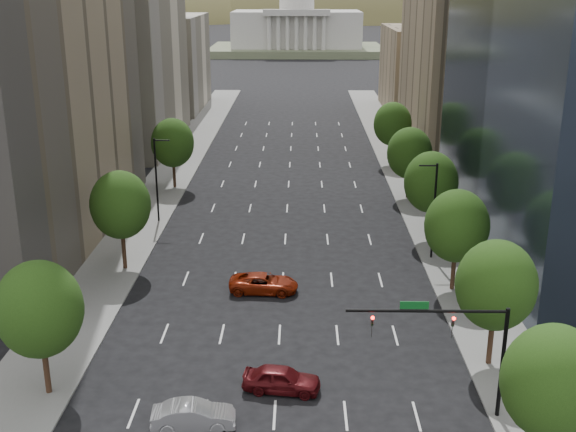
# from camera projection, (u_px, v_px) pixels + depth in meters

# --- Properties ---
(sidewalk_left) EXTENTS (6.00, 200.00, 0.15)m
(sidewalk_left) POSITION_uv_depth(u_px,v_px,m) (129.00, 237.00, 70.43)
(sidewalk_left) COLOR slate
(sidewalk_left) RESTS_ON ground
(sidewalk_right) EXTENTS (6.00, 200.00, 0.15)m
(sidewalk_right) POSITION_uv_depth(u_px,v_px,m) (442.00, 239.00, 69.92)
(sidewalk_right) COLOR slate
(sidewalk_right) RESTS_ON ground
(midrise_cream_left) EXTENTS (14.00, 30.00, 35.00)m
(midrise_cream_left) POSITION_uv_depth(u_px,v_px,m) (124.00, 29.00, 105.93)
(midrise_cream_left) COLOR beige
(midrise_cream_left) RESTS_ON ground
(filler_left) EXTENTS (14.00, 26.00, 18.00)m
(filler_left) POSITION_uv_depth(u_px,v_px,m) (167.00, 63.00, 139.92)
(filler_left) COLOR beige
(filler_left) RESTS_ON ground
(parking_tan_right) EXTENTS (14.00, 30.00, 30.00)m
(parking_tan_right) POSITION_uv_depth(u_px,v_px,m) (463.00, 48.00, 103.04)
(parking_tan_right) COLOR #8C7759
(parking_tan_right) RESTS_ON ground
(filler_right) EXTENTS (14.00, 26.00, 16.00)m
(filler_right) POSITION_uv_depth(u_px,v_px,m) (423.00, 70.00, 136.57)
(filler_right) COLOR #8C7759
(filler_right) RESTS_ON ground
(tree_right_0) EXTENTS (5.20, 5.20, 8.39)m
(tree_right_0) POSITION_uv_depth(u_px,v_px,m) (554.00, 382.00, 35.05)
(tree_right_0) COLOR #382316
(tree_right_0) RESTS_ON ground
(tree_right_1) EXTENTS (5.20, 5.20, 8.75)m
(tree_right_1) POSITION_uv_depth(u_px,v_px,m) (496.00, 285.00, 45.38)
(tree_right_1) COLOR #382316
(tree_right_1) RESTS_ON ground
(tree_right_2) EXTENTS (5.20, 5.20, 8.61)m
(tree_right_2) POSITION_uv_depth(u_px,v_px,m) (457.00, 226.00, 56.81)
(tree_right_2) COLOR #382316
(tree_right_2) RESTS_ON ground
(tree_right_3) EXTENTS (5.20, 5.20, 8.89)m
(tree_right_3) POSITION_uv_depth(u_px,v_px,m) (431.00, 182.00, 68.12)
(tree_right_3) COLOR #382316
(tree_right_3) RESTS_ON ground
(tree_right_4) EXTENTS (5.20, 5.20, 8.46)m
(tree_right_4) POSITION_uv_depth(u_px,v_px,m) (410.00, 153.00, 81.54)
(tree_right_4) COLOR #382316
(tree_right_4) RESTS_ON ground
(tree_right_5) EXTENTS (5.20, 5.20, 8.75)m
(tree_right_5) POSITION_uv_depth(u_px,v_px,m) (393.00, 124.00, 96.64)
(tree_right_5) COLOR #382316
(tree_right_5) RESTS_ON ground
(tree_left_0) EXTENTS (5.20, 5.20, 8.75)m
(tree_left_0) POSITION_uv_depth(u_px,v_px,m) (39.00, 309.00, 42.04)
(tree_left_0) COLOR #382316
(tree_left_0) RESTS_ON ground
(tree_left_1) EXTENTS (5.20, 5.20, 8.97)m
(tree_left_1) POSITION_uv_depth(u_px,v_px,m) (120.00, 205.00, 60.96)
(tree_left_1) COLOR #382316
(tree_left_1) RESTS_ON ground
(tree_left_2) EXTENTS (5.20, 5.20, 8.68)m
(tree_left_2) POSITION_uv_depth(u_px,v_px,m) (173.00, 143.00, 85.73)
(tree_left_2) COLOR #382316
(tree_left_2) RESTS_ON ground
(streetlight_rn) EXTENTS (1.70, 0.20, 9.00)m
(streetlight_rn) POSITION_uv_depth(u_px,v_px,m) (434.00, 208.00, 63.71)
(streetlight_rn) COLOR black
(streetlight_rn) RESTS_ON ground
(streetlight_ln) EXTENTS (1.70, 0.20, 9.00)m
(streetlight_ln) POSITION_uv_depth(u_px,v_px,m) (157.00, 178.00, 73.64)
(streetlight_ln) COLOR black
(streetlight_ln) RESTS_ON ground
(traffic_signal) EXTENTS (9.12, 0.40, 7.38)m
(traffic_signal) POSITION_uv_depth(u_px,v_px,m) (461.00, 338.00, 39.92)
(traffic_signal) COLOR black
(traffic_signal) RESTS_ON ground
(capitol) EXTENTS (60.00, 40.00, 35.20)m
(capitol) POSITION_uv_depth(u_px,v_px,m) (297.00, 29.00, 247.58)
(capitol) COLOR #596647
(capitol) RESTS_ON ground
(foothills) EXTENTS (720.00, 413.00, 263.00)m
(foothills) POSITION_uv_depth(u_px,v_px,m) (340.00, 59.00, 593.50)
(foothills) COLOR olive
(foothills) RESTS_ON ground
(car_maroon) EXTENTS (5.04, 2.58, 1.64)m
(car_maroon) POSITION_uv_depth(u_px,v_px,m) (282.00, 379.00, 43.93)
(car_maroon) COLOR #4E0D10
(car_maroon) RESTS_ON ground
(car_silver) EXTENTS (4.88, 2.07, 1.57)m
(car_silver) POSITION_uv_depth(u_px,v_px,m) (193.00, 416.00, 40.30)
(car_silver) COLOR #A9AAAF
(car_silver) RESTS_ON ground
(car_red_far) EXTENTS (5.75, 2.91, 1.56)m
(car_red_far) POSITION_uv_depth(u_px,v_px,m) (264.00, 283.00, 58.00)
(car_red_far) COLOR maroon
(car_red_far) RESTS_ON ground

